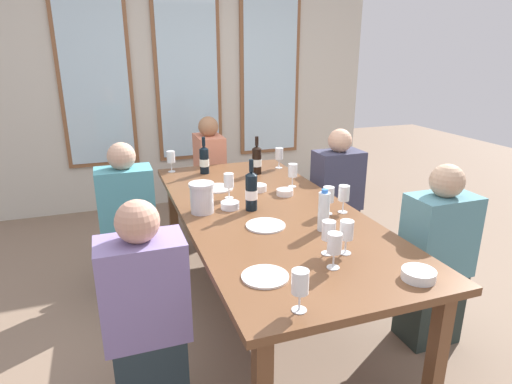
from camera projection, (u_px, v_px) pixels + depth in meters
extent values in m
plane|color=#7C6451|center=(266.00, 310.00, 2.97)|extent=(12.00, 12.00, 0.00)
cube|color=beige|center=(187.00, 73.00, 4.70)|extent=(4.26, 0.06, 2.90)
cube|color=brown|center=(95.00, 75.00, 4.36)|extent=(0.72, 0.03, 1.88)
cube|color=silver|center=(95.00, 75.00, 4.35)|extent=(0.64, 0.01, 1.80)
cube|color=brown|center=(188.00, 74.00, 4.66)|extent=(0.72, 0.03, 1.88)
cube|color=silver|center=(188.00, 74.00, 4.65)|extent=(0.64, 0.01, 1.80)
cube|color=brown|center=(270.00, 72.00, 4.96)|extent=(0.72, 0.03, 1.88)
cube|color=silver|center=(270.00, 72.00, 4.95)|extent=(0.64, 0.01, 1.80)
cube|color=brown|center=(267.00, 212.00, 2.74)|extent=(1.06, 2.38, 0.04)
cube|color=brown|center=(437.00, 354.00, 2.01)|extent=(0.07, 0.07, 0.70)
cube|color=brown|center=(174.00, 215.00, 3.70)|extent=(0.07, 0.07, 0.70)
cube|color=brown|center=(268.00, 204.00, 3.97)|extent=(0.07, 0.07, 0.70)
cylinder|color=white|center=(266.00, 225.00, 2.47)|extent=(0.23, 0.23, 0.01)
cylinder|color=white|center=(218.00, 188.00, 3.13)|extent=(0.23, 0.23, 0.01)
cylinder|color=white|center=(265.00, 276.00, 1.92)|extent=(0.21, 0.21, 0.01)
cylinder|color=silver|center=(202.00, 199.00, 2.66)|extent=(0.14, 0.14, 0.17)
cylinder|color=silver|center=(201.00, 185.00, 2.63)|extent=(0.16, 0.16, 0.02)
cylinder|color=black|center=(204.00, 161.00, 3.49)|extent=(0.08, 0.07, 0.20)
cone|color=black|center=(204.00, 148.00, 3.45)|extent=(0.08, 0.07, 0.02)
cylinder|color=black|center=(204.00, 142.00, 3.44)|extent=(0.03, 0.03, 0.08)
cylinder|color=white|center=(204.00, 163.00, 3.49)|extent=(0.08, 0.08, 0.06)
cylinder|color=black|center=(251.00, 193.00, 2.69)|extent=(0.08, 0.07, 0.23)
cone|color=black|center=(251.00, 173.00, 2.65)|extent=(0.08, 0.07, 0.02)
cylinder|color=black|center=(251.00, 165.00, 2.63)|extent=(0.03, 0.03, 0.08)
cylinder|color=white|center=(251.00, 194.00, 2.69)|extent=(0.08, 0.08, 0.06)
cylinder|color=black|center=(257.00, 161.00, 3.48)|extent=(0.07, 0.07, 0.21)
cone|color=black|center=(257.00, 147.00, 3.44)|extent=(0.07, 0.07, 0.02)
cylinder|color=black|center=(257.00, 141.00, 3.42)|extent=(0.03, 0.03, 0.08)
cylinder|color=white|center=(257.00, 163.00, 3.48)|extent=(0.08, 0.08, 0.06)
cylinder|color=white|center=(230.00, 205.00, 2.74)|extent=(0.12, 0.12, 0.04)
cylinder|color=white|center=(285.00, 192.00, 2.99)|extent=(0.12, 0.12, 0.04)
cylinder|color=white|center=(259.00, 188.00, 3.08)|extent=(0.11, 0.11, 0.05)
cylinder|color=white|center=(419.00, 275.00, 1.90)|extent=(0.15, 0.15, 0.04)
cylinder|color=white|center=(324.00, 212.00, 2.39)|extent=(0.06, 0.06, 0.22)
cylinder|color=blue|center=(325.00, 191.00, 2.35)|extent=(0.04, 0.04, 0.02)
cylinder|color=white|center=(229.00, 198.00, 2.94)|extent=(0.06, 0.06, 0.00)
cylinder|color=white|center=(229.00, 192.00, 2.92)|extent=(0.01, 0.01, 0.07)
cylinder|color=white|center=(229.00, 180.00, 2.90)|extent=(0.07, 0.07, 0.09)
cylinder|color=maroon|center=(229.00, 184.00, 2.90)|extent=(0.06, 0.06, 0.04)
cylinder|color=white|center=(343.00, 212.00, 2.68)|extent=(0.06, 0.06, 0.00)
cylinder|color=white|center=(343.00, 206.00, 2.67)|extent=(0.01, 0.01, 0.07)
cylinder|color=white|center=(344.00, 193.00, 2.64)|extent=(0.07, 0.07, 0.09)
cylinder|color=maroon|center=(344.00, 198.00, 2.65)|extent=(0.06, 0.06, 0.02)
cylinder|color=white|center=(327.00, 214.00, 2.65)|extent=(0.06, 0.06, 0.00)
cylinder|color=white|center=(328.00, 208.00, 2.64)|extent=(0.01, 0.01, 0.07)
cylinder|color=white|center=(328.00, 194.00, 2.62)|extent=(0.07, 0.07, 0.09)
cylinder|color=#590C19|center=(328.00, 200.00, 2.63)|extent=(0.06, 0.06, 0.02)
cylinder|color=white|center=(172.00, 171.00, 3.56)|extent=(0.06, 0.06, 0.00)
cylinder|color=white|center=(172.00, 167.00, 3.55)|extent=(0.01, 0.01, 0.07)
cylinder|color=white|center=(171.00, 157.00, 3.52)|extent=(0.07, 0.07, 0.09)
cylinder|color=white|center=(299.00, 310.00, 1.68)|extent=(0.06, 0.06, 0.00)
cylinder|color=white|center=(299.00, 301.00, 1.66)|extent=(0.01, 0.01, 0.07)
cylinder|color=white|center=(300.00, 282.00, 1.64)|extent=(0.07, 0.07, 0.09)
cylinder|color=white|center=(279.00, 168.00, 3.68)|extent=(0.06, 0.06, 0.00)
cylinder|color=white|center=(279.00, 163.00, 3.66)|extent=(0.01, 0.01, 0.07)
cylinder|color=white|center=(279.00, 153.00, 3.64)|extent=(0.07, 0.07, 0.09)
cylinder|color=#590C19|center=(279.00, 157.00, 3.65)|extent=(0.06, 0.06, 0.04)
cylinder|color=white|center=(333.00, 267.00, 2.00)|extent=(0.06, 0.06, 0.00)
cylinder|color=white|center=(334.00, 260.00, 1.99)|extent=(0.01, 0.01, 0.07)
cylinder|color=white|center=(335.00, 243.00, 1.96)|extent=(0.07, 0.07, 0.09)
cylinder|color=maroon|center=(334.00, 249.00, 1.97)|extent=(0.06, 0.06, 0.03)
cylinder|color=white|center=(345.00, 253.00, 2.14)|extent=(0.06, 0.06, 0.00)
cylinder|color=white|center=(346.00, 246.00, 2.13)|extent=(0.01, 0.01, 0.07)
cylinder|color=white|center=(347.00, 230.00, 2.10)|extent=(0.07, 0.07, 0.09)
cylinder|color=maroon|center=(346.00, 235.00, 2.11)|extent=(0.06, 0.06, 0.04)
cylinder|color=white|center=(292.00, 186.00, 3.18)|extent=(0.06, 0.06, 0.00)
cylinder|color=white|center=(292.00, 181.00, 3.16)|extent=(0.01, 0.01, 0.07)
cylinder|color=white|center=(293.00, 170.00, 3.14)|extent=(0.07, 0.07, 0.09)
cylinder|color=white|center=(327.00, 253.00, 2.14)|extent=(0.06, 0.06, 0.00)
cylinder|color=white|center=(328.00, 246.00, 2.13)|extent=(0.01, 0.01, 0.07)
cylinder|color=white|center=(329.00, 230.00, 2.10)|extent=(0.07, 0.07, 0.09)
cylinder|color=#590C19|center=(328.00, 237.00, 2.11)|extent=(0.06, 0.06, 0.02)
cube|color=#30373C|center=(132.00, 261.00, 3.17)|extent=(0.32, 0.24, 0.45)
cube|color=teal|center=(126.00, 201.00, 3.02)|extent=(0.38, 0.24, 0.48)
sphere|color=tan|center=(121.00, 156.00, 2.92)|extent=(0.19, 0.19, 0.19)
cube|color=#262536|center=(334.00, 232.00, 3.66)|extent=(0.32, 0.24, 0.45)
cube|color=#383951|center=(337.00, 180.00, 3.51)|extent=(0.38, 0.24, 0.48)
sphere|color=tan|center=(340.00, 141.00, 3.41)|extent=(0.19, 0.19, 0.19)
cube|color=#26343B|center=(152.00, 374.00, 2.06)|extent=(0.32, 0.24, 0.45)
cube|color=#8371AC|center=(144.00, 289.00, 1.92)|extent=(0.38, 0.24, 0.48)
sphere|color=tan|center=(137.00, 222.00, 1.81)|extent=(0.19, 0.19, 0.19)
cube|color=#252F2B|center=(429.00, 305.00, 2.62)|extent=(0.32, 0.24, 0.45)
cube|color=teal|center=(439.00, 235.00, 2.47)|extent=(0.38, 0.24, 0.48)
sphere|color=tan|center=(447.00, 181.00, 2.37)|extent=(0.19, 0.19, 0.19)
cube|color=#35233D|center=(211.00, 206.00, 4.27)|extent=(0.24, 0.32, 0.45)
cube|color=#DE8363|center=(209.00, 160.00, 4.13)|extent=(0.24, 0.38, 0.48)
sphere|color=#9B6C4B|center=(208.00, 127.00, 4.02)|extent=(0.19, 0.19, 0.19)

